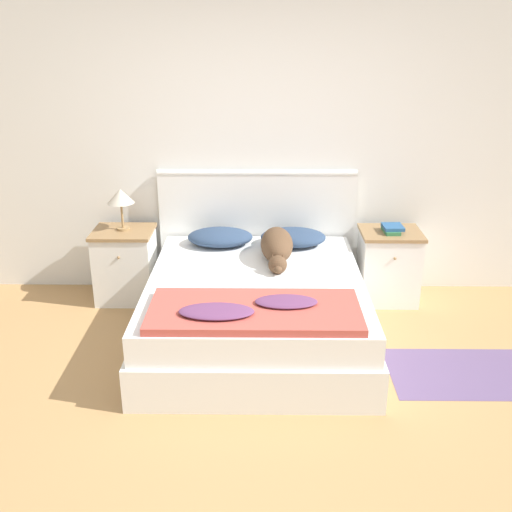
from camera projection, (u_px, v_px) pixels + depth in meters
ground_plane at (248, 428)px, 3.61m from camera, size 16.00×16.00×0.00m
wall_back at (253, 148)px, 5.13m from camera, size 9.00×0.06×2.55m
bed at (256, 310)px, 4.52m from camera, size 1.64×1.90×0.52m
headboard at (257, 228)px, 5.31m from camera, size 1.72×0.06×1.11m
nightstand_left at (126, 265)px, 5.19m from camera, size 0.51×0.45×0.63m
nightstand_right at (388, 266)px, 5.17m from camera, size 0.51×0.45×0.63m
pillow_left at (220, 237)px, 5.07m from camera, size 0.55×0.39×0.14m
pillow_right at (293, 237)px, 5.06m from camera, size 0.55×0.39×0.14m
quilt at (253, 311)px, 3.85m from camera, size 1.37×0.61×0.09m
dog at (277, 246)px, 4.74m from camera, size 0.26×0.75×0.24m
book_stack at (392, 229)px, 5.03m from camera, size 0.17×0.21×0.06m
table_lamp at (121, 197)px, 5.00m from camera, size 0.23×0.23×0.36m
rug at (463, 373)px, 4.17m from camera, size 1.02×0.66×0.00m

